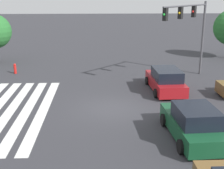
{
  "coord_description": "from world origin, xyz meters",
  "views": [
    {
      "loc": [
        17.31,
        -0.73,
        6.79
      ],
      "look_at": [
        0.0,
        0.0,
        1.51
      ],
      "focal_mm": 50.0,
      "sensor_mm": 36.0,
      "label": 1
    }
  ],
  "objects_px": {
    "traffic_signal_mast": "(191,23)",
    "car_1": "(193,124)",
    "car_3": "(166,80)",
    "fire_hydrant": "(15,69)"
  },
  "relations": [
    {
      "from": "traffic_signal_mast",
      "to": "car_1",
      "type": "bearing_deg",
      "value": 31.0
    },
    {
      "from": "traffic_signal_mast",
      "to": "car_1",
      "type": "relative_size",
      "value": 1.24
    },
    {
      "from": "car_3",
      "to": "fire_hydrant",
      "type": "bearing_deg",
      "value": 63.63
    },
    {
      "from": "car_1",
      "to": "car_3",
      "type": "distance_m",
      "value": 7.29
    },
    {
      "from": "traffic_signal_mast",
      "to": "car_1",
      "type": "distance_m",
      "value": 11.15
    },
    {
      "from": "traffic_signal_mast",
      "to": "car_1",
      "type": "xyz_separation_m",
      "value": [
        10.22,
        -2.55,
        -3.65
      ]
    },
    {
      "from": "traffic_signal_mast",
      "to": "fire_hydrant",
      "type": "bearing_deg",
      "value": -54.13
    },
    {
      "from": "fire_hydrant",
      "to": "car_1",
      "type": "bearing_deg",
      "value": 42.61
    },
    {
      "from": "car_3",
      "to": "fire_hydrant",
      "type": "xyz_separation_m",
      "value": [
        -5.19,
        -11.68,
        -0.33
      ]
    },
    {
      "from": "fire_hydrant",
      "to": "traffic_signal_mast",
      "type": "bearing_deg",
      "value": 80.87
    }
  ]
}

